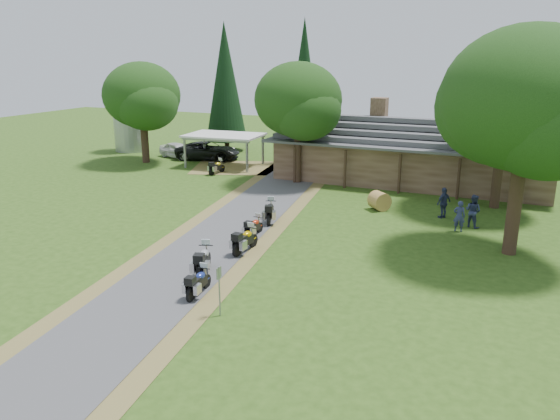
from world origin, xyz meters
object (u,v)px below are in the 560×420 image
at_px(motorcycle_row_a, 199,281).
at_px(motorcycle_carport_a, 217,166).
at_px(lodge, 413,149).
at_px(motorcycle_row_d, 254,226).
at_px(silo, 130,118).
at_px(carport, 224,150).
at_px(hay_bale, 379,201).
at_px(car_dark_suv, 208,146).
at_px(motorcycle_row_c, 245,239).
at_px(motorcycle_row_b, 203,259).
at_px(car_white_sedan, 178,148).
at_px(motorcycle_row_e, 270,211).

xyz_separation_m(motorcycle_row_a, motorcycle_carport_a, (-11.10, 20.63, 0.01)).
xyz_separation_m(lodge, motorcycle_row_d, (-5.22, -17.11, -1.87)).
height_order(silo, carport, silo).
bearing_deg(hay_bale, motorcycle_row_d, -122.27).
distance_m(car_dark_suv, motorcycle_carport_a, 6.51).
relative_size(motorcycle_row_d, hay_bale, 1.47).
height_order(silo, motorcycle_carport_a, silo).
bearing_deg(motorcycle_row_c, motorcycle_row_b, 176.78).
distance_m(lodge, car_white_sedan, 22.12).
xyz_separation_m(motorcycle_row_a, motorcycle_row_e, (-1.53, 10.34, 0.09)).
distance_m(car_dark_suv, motorcycle_row_d, 22.83).
xyz_separation_m(silo, carport, (12.53, -3.07, -1.93)).
relative_size(silo, hay_bale, 5.71).
height_order(lodge, car_white_sedan, lodge).
distance_m(carport, car_dark_suv, 3.59).
xyz_separation_m(motorcycle_row_e, hay_bale, (5.29, 5.16, -0.11)).
relative_size(silo, motorcycle_row_b, 3.16).
relative_size(lodge, car_dark_suv, 3.32).
xyz_separation_m(motorcycle_row_a, motorcycle_row_d, (-1.22, 7.60, -0.02)).
relative_size(carport, motorcycle_row_e, 3.18).
bearing_deg(carport, motorcycle_row_c, -62.41).
height_order(motorcycle_row_a, motorcycle_row_b, motorcycle_row_b).
distance_m(silo, car_white_sedan, 7.14).
xyz_separation_m(motorcycle_row_c, hay_bale, (4.31, 10.23, -0.10)).
relative_size(motorcycle_row_e, hay_bale, 1.74).
distance_m(silo, carport, 13.04).
xyz_separation_m(lodge, motorcycle_row_c, (-4.56, -19.44, -1.77)).
distance_m(motorcycle_row_e, motorcycle_carport_a, 14.05).
xyz_separation_m(motorcycle_row_b, motorcycle_row_e, (-0.58, 8.40, -0.03)).
relative_size(car_white_sedan, motorcycle_carport_a, 3.05).
bearing_deg(carport, car_dark_suv, 140.80).
height_order(motorcycle_row_c, motorcycle_row_e, motorcycle_row_e).
height_order(motorcycle_row_c, motorcycle_carport_a, motorcycle_row_c).
distance_m(car_white_sedan, motorcycle_row_d, 24.45).
xyz_separation_m(silo, motorcycle_row_d, (23.39, -19.20, -2.74)).
bearing_deg(car_dark_suv, lodge, -106.72).
xyz_separation_m(lodge, motorcycle_row_e, (-5.53, -14.37, -1.76)).
bearing_deg(motorcycle_row_a, motorcycle_row_d, 4.58).
xyz_separation_m(carport, hay_bale, (15.85, -8.24, -0.82)).
height_order(silo, car_white_sedan, silo).
relative_size(motorcycle_row_b, motorcycle_row_e, 1.04).
bearing_deg(silo, motorcycle_carport_a, -24.55).
xyz_separation_m(motorcycle_row_a, hay_bale, (3.76, 15.50, -0.02)).
bearing_deg(motorcycle_row_e, carport, 18.71).
distance_m(silo, motorcycle_row_d, 30.38).
distance_m(motorcycle_row_d, hay_bale, 9.33).
distance_m(motorcycle_row_c, motorcycle_carport_a, 18.63).
xyz_separation_m(lodge, motorcycle_row_a, (-4.00, -24.71, -1.85)).
xyz_separation_m(silo, motorcycle_row_c, (24.06, -21.53, -2.65)).
relative_size(motorcycle_row_a, motorcycle_row_e, 0.87).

